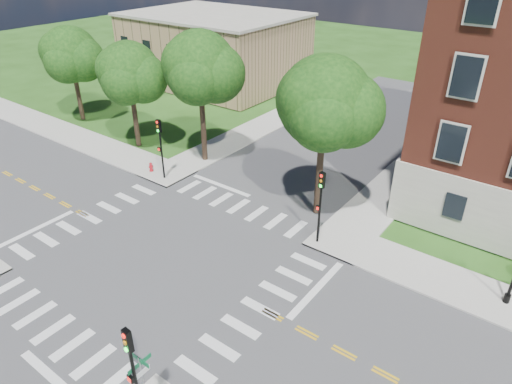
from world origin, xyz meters
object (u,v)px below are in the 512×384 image
Objects in this scene: street_sign_pole at (142,374)px; fire_hydrant at (151,167)px; traffic_signal_ne at (320,199)px; traffic_signal_se at (132,365)px; traffic_signal_nw at (160,142)px.

fire_hydrant is (-16.06, 14.56, -1.84)m from street_sign_pole.
traffic_signal_ne is 14.19m from street_sign_pole.
traffic_signal_se is 14.51m from traffic_signal_ne.
traffic_signal_ne and traffic_signal_nw have the same top height.
traffic_signal_se is at bearing -42.80° from fire_hydrant.
traffic_signal_se reaches higher than fire_hydrant.
traffic_signal_nw is at bearing 179.10° from traffic_signal_ne.
street_sign_pole is at bearing -88.14° from traffic_signal_ne.
traffic_signal_se is 22.12m from fire_hydrant.
traffic_signal_ne is 1.55× the size of street_sign_pole.
traffic_signal_se reaches higher than street_sign_pole.
traffic_signal_nw is 20.34m from street_sign_pole.
traffic_signal_ne is (-0.51, 14.50, 0.00)m from traffic_signal_se.
traffic_signal_se is at bearing -87.99° from traffic_signal_ne.
traffic_signal_se is 1.00× the size of traffic_signal_nw.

